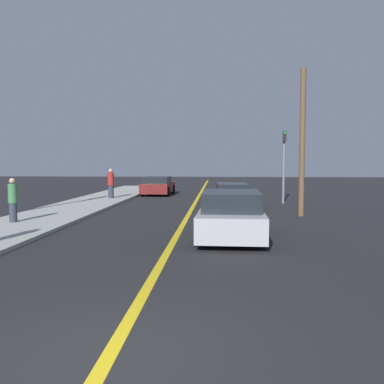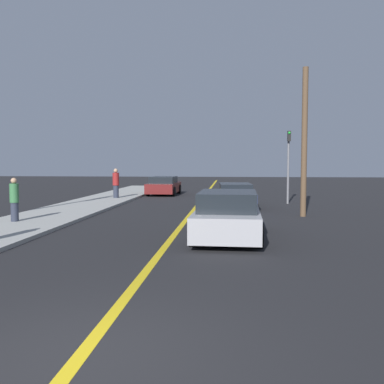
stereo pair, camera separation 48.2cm
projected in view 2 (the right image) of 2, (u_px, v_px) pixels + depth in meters
name	position (u px, v px, depth m)	size (l,w,h in m)	color
ground_plane	(77.00, 361.00, 4.95)	(120.00, 120.00, 0.00)	black
road_center_line	(198.00, 205.00, 22.83)	(0.20, 60.00, 0.01)	gold
sidewalk_left	(87.00, 205.00, 22.09)	(3.21, 33.50, 0.12)	#9E9E99
car_near_right_lane	(228.00, 216.00, 12.84)	(2.10, 4.58, 1.42)	#9E9EA3
car_ahead_center	(235.00, 195.00, 21.60)	(2.05, 4.70, 1.21)	navy
car_far_distant	(164.00, 186.00, 29.65)	(2.06, 4.14, 1.27)	maroon
pedestrian_far_standing	(14.00, 200.00, 15.55)	(0.32, 0.32, 1.59)	#282D3D
pedestrian_by_sign	(116.00, 183.00, 25.67)	(0.39, 0.39, 1.76)	#282D3D
traffic_light	(288.00, 159.00, 23.13)	(0.18, 0.40, 3.94)	slate
utility_pole	(304.00, 143.00, 17.75)	(0.24, 0.24, 6.18)	brown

